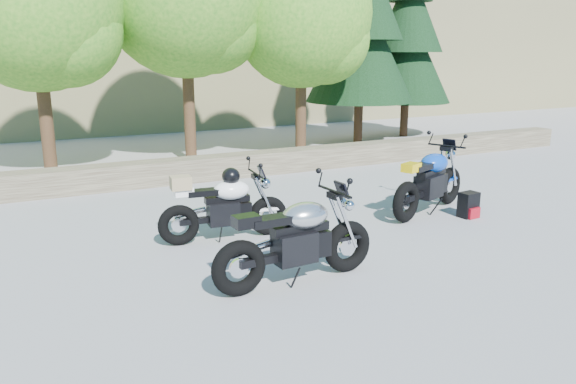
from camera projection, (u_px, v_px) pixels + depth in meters
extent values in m
plane|color=gray|center=(309.00, 267.00, 7.21)|extent=(90.00, 90.00, 0.00)
cube|color=#4E4334|center=(184.00, 170.00, 11.91)|extent=(22.00, 0.55, 0.50)
cylinder|color=#382314|center=(45.00, 109.00, 11.99)|extent=(0.28, 0.28, 3.02)
sphere|color=#297B1B|center=(64.00, 30.00, 11.56)|extent=(2.38, 2.38, 2.38)
cylinder|color=#382314|center=(189.00, 94.00, 13.74)|extent=(0.28, 0.28, 3.36)
sphere|color=#297B1B|center=(210.00, 18.00, 13.26)|extent=(2.64, 2.64, 2.64)
cylinder|color=#382314|center=(301.00, 101.00, 14.50)|extent=(0.28, 0.28, 2.91)
sphere|color=#297B1B|center=(301.00, 13.00, 13.97)|extent=(3.54, 3.54, 3.54)
sphere|color=#297B1B|center=(324.00, 39.00, 14.08)|extent=(2.29, 2.29, 2.29)
cylinder|color=#382314|center=(359.00, 108.00, 16.76)|extent=(0.26, 0.26, 2.16)
cone|color=black|center=(361.00, 45.00, 16.33)|extent=(3.17, 3.17, 3.24)
cylinder|color=#382314|center=(405.00, 107.00, 18.27)|extent=(0.26, 0.26, 1.92)
cone|color=black|center=(407.00, 56.00, 17.89)|extent=(2.82, 2.82, 2.88)
cone|color=black|center=(410.00, 10.00, 17.55)|extent=(2.18, 2.18, 2.56)
torus|color=black|center=(347.00, 246.00, 7.00)|extent=(0.67, 0.20, 0.66)
torus|color=black|center=(239.00, 268.00, 6.29)|extent=(0.67, 0.20, 0.66)
cylinder|color=silver|center=(347.00, 246.00, 7.00)|extent=(0.23, 0.05, 0.23)
cylinder|color=silver|center=(239.00, 268.00, 6.29)|extent=(0.23, 0.05, 0.23)
cube|color=black|center=(294.00, 247.00, 6.60)|extent=(0.51, 0.33, 0.37)
cube|color=black|center=(300.00, 228.00, 6.58)|extent=(0.73, 0.20, 0.10)
ellipsoid|color=silver|center=(305.00, 215.00, 6.58)|extent=(0.61, 0.43, 0.31)
cube|color=black|center=(271.00, 221.00, 6.36)|extent=(0.53, 0.25, 0.09)
cube|color=black|center=(246.00, 221.00, 6.21)|extent=(0.30, 0.22, 0.13)
cylinder|color=black|center=(335.00, 191.00, 6.72)|extent=(0.06, 0.68, 0.03)
sphere|color=silver|center=(346.00, 204.00, 6.84)|extent=(0.19, 0.19, 0.19)
torus|color=black|center=(268.00, 216.00, 8.42)|extent=(0.61, 0.21, 0.60)
torus|color=black|center=(179.00, 225.00, 7.96)|extent=(0.61, 0.21, 0.60)
cylinder|color=silver|center=(268.00, 216.00, 8.42)|extent=(0.21, 0.06, 0.20)
cylinder|color=silver|center=(179.00, 225.00, 7.96)|extent=(0.21, 0.06, 0.20)
cube|color=black|center=(223.00, 213.00, 8.16)|extent=(0.47, 0.32, 0.34)
cube|color=black|center=(227.00, 199.00, 8.13)|extent=(0.66, 0.22, 0.09)
ellipsoid|color=white|center=(231.00, 190.00, 8.12)|extent=(0.57, 0.41, 0.28)
cube|color=black|center=(203.00, 192.00, 7.98)|extent=(0.48, 0.25, 0.08)
cube|color=white|center=(184.00, 192.00, 7.88)|extent=(0.28, 0.21, 0.12)
cylinder|color=black|center=(256.00, 174.00, 8.20)|extent=(0.09, 0.61, 0.03)
sphere|color=silver|center=(265.00, 183.00, 8.29)|extent=(0.17, 0.17, 0.17)
ellipsoid|color=black|center=(231.00, 176.00, 8.07)|extent=(0.29, 0.30, 0.25)
cube|color=#937F55|center=(181.00, 183.00, 7.83)|extent=(0.30, 0.27, 0.19)
torus|color=black|center=(449.00, 186.00, 10.14)|extent=(0.69, 0.41, 0.68)
torus|color=black|center=(406.00, 202.00, 9.03)|extent=(0.69, 0.41, 0.68)
cylinder|color=silver|center=(449.00, 186.00, 10.14)|extent=(0.23, 0.13, 0.23)
cylinder|color=silver|center=(406.00, 202.00, 9.03)|extent=(0.23, 0.13, 0.23)
cube|color=black|center=(429.00, 186.00, 9.54)|extent=(0.59, 0.48, 0.38)
cube|color=black|center=(432.00, 172.00, 9.54)|extent=(0.75, 0.43, 0.11)
ellipsoid|color=#0B3AAA|center=(434.00, 163.00, 9.56)|extent=(0.72, 0.61, 0.32)
cube|color=black|center=(421.00, 167.00, 9.22)|extent=(0.58, 0.41, 0.10)
cube|color=#DFB70B|center=(411.00, 167.00, 8.98)|extent=(0.35, 0.31, 0.14)
cylinder|color=black|center=(447.00, 146.00, 9.81)|extent=(0.29, 0.66, 0.03)
sphere|color=silver|center=(450.00, 155.00, 9.97)|extent=(0.19, 0.19, 0.19)
cube|color=black|center=(468.00, 205.00, 9.36)|extent=(0.34, 0.26, 0.42)
cube|color=maroon|center=(474.00, 213.00, 9.28)|extent=(0.25, 0.07, 0.18)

